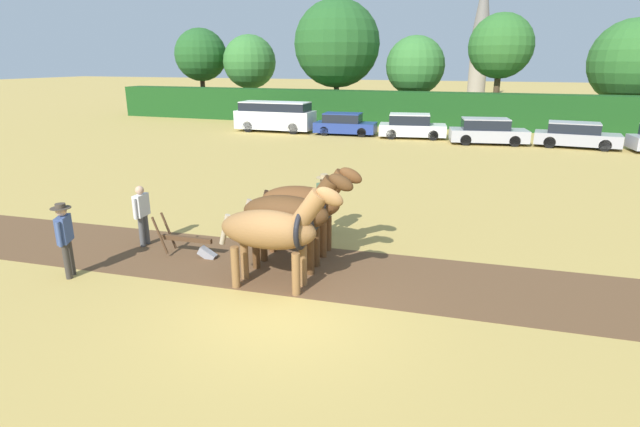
# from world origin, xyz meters

# --- Properties ---
(ground_plane) EXTENTS (240.00, 240.00, 0.00)m
(ground_plane) POSITION_xyz_m (0.00, 0.00, 0.00)
(ground_plane) COLOR tan
(plowed_furrow_strip) EXTENTS (31.83, 5.02, 0.01)m
(plowed_furrow_strip) POSITION_xyz_m (-5.59, 1.58, 0.00)
(plowed_furrow_strip) COLOR brown
(plowed_furrow_strip) RESTS_ON ground
(hedgerow) EXTENTS (55.32, 1.98, 2.53)m
(hedgerow) POSITION_xyz_m (0.00, 29.72, 1.26)
(hedgerow) COLOR #194719
(hedgerow) RESTS_ON ground
(tree_far_left) EXTENTS (4.77, 4.77, 7.63)m
(tree_far_left) POSITION_xyz_m (-22.98, 33.89, 5.22)
(tree_far_left) COLOR #423323
(tree_far_left) RESTS_ON ground
(tree_left) EXTENTS (4.77, 4.77, 7.01)m
(tree_left) POSITION_xyz_m (-18.14, 34.25, 4.60)
(tree_left) COLOR brown
(tree_left) RESTS_ON ground
(tree_center_left) EXTENTS (6.93, 6.93, 9.51)m
(tree_center_left) POSITION_xyz_m (-9.22, 32.29, 6.03)
(tree_center_left) COLOR brown
(tree_center_left) RESTS_ON ground
(tree_center) EXTENTS (4.63, 4.63, 6.66)m
(tree_center) POSITION_xyz_m (-2.93, 33.07, 4.32)
(tree_center) COLOR #4C3823
(tree_center) RESTS_ON ground
(tree_center_right) EXTENTS (4.58, 4.58, 8.03)m
(tree_center_right) POSITION_xyz_m (3.35, 31.64, 5.71)
(tree_center_right) COLOR #4C3823
(tree_center_right) RESTS_ON ground
(tree_right) EXTENTS (5.96, 5.96, 7.65)m
(tree_right) POSITION_xyz_m (12.34, 34.27, 4.66)
(tree_right) COLOR #423323
(tree_right) RESTS_ON ground
(church_spire) EXTENTS (2.49, 2.49, 16.15)m
(church_spire) POSITION_xyz_m (0.60, 62.71, 8.45)
(church_spire) COLOR gray
(church_spire) RESTS_ON ground
(draft_horse_lead_left) EXTENTS (2.85, 1.01, 2.40)m
(draft_horse_lead_left) POSITION_xyz_m (-0.65, 0.79, 1.32)
(draft_horse_lead_left) COLOR brown
(draft_horse_lead_left) RESTS_ON ground
(draft_horse_lead_right) EXTENTS (2.79, 1.00, 2.44)m
(draft_horse_lead_right) POSITION_xyz_m (-0.73, 1.89, 1.36)
(draft_horse_lead_right) COLOR #513319
(draft_horse_lead_right) RESTS_ON ground
(draft_horse_trail_left) EXTENTS (2.77, 1.02, 2.35)m
(draft_horse_trail_left) POSITION_xyz_m (-0.80, 3.00, 1.30)
(draft_horse_trail_left) COLOR brown
(draft_horse_trail_left) RESTS_ON ground
(plow) EXTENTS (1.63, 0.48, 1.13)m
(plow) POSITION_xyz_m (-3.37, 1.72, 0.32)
(plow) COLOR #4C331E
(plow) RESTS_ON ground
(farmer_at_plow) EXTENTS (0.24, 0.66, 1.63)m
(farmer_at_plow) POSITION_xyz_m (-5.01, 2.00, 0.94)
(farmer_at_plow) COLOR #4C4C4C
(farmer_at_plow) RESTS_ON ground
(farmer_beside_team) EXTENTS (0.55, 0.46, 1.74)m
(farmer_beside_team) POSITION_xyz_m (-0.78, 4.45, 1.03)
(farmer_beside_team) COLOR #4C4C4C
(farmer_beside_team) RESTS_ON ground
(farmer_onlooker_left) EXTENTS (0.44, 0.62, 1.74)m
(farmer_onlooker_left) POSITION_xyz_m (-5.30, -0.26, 1.02)
(farmer_onlooker_left) COLOR #38332D
(farmer_onlooker_left) RESTS_ON ground
(parked_van) EXTENTS (5.43, 2.09, 2.03)m
(parked_van) POSITION_xyz_m (-10.93, 23.66, 1.05)
(parked_van) COLOR silver
(parked_van) RESTS_ON ground
(parked_car_left) EXTENTS (4.14, 2.03, 1.42)m
(parked_car_left) POSITION_xyz_m (-5.93, 23.71, 0.68)
(parked_car_left) COLOR navy
(parked_car_left) RESTS_ON ground
(parked_car_center_left) EXTENTS (4.38, 2.46, 1.52)m
(parked_car_center_left) POSITION_xyz_m (-1.50, 23.72, 0.73)
(parked_car_center_left) COLOR silver
(parked_car_center_left) RESTS_ON ground
(parked_car_center) EXTENTS (4.64, 2.54, 1.50)m
(parked_car_center) POSITION_xyz_m (3.12, 22.85, 0.72)
(parked_car_center) COLOR #A8A8B2
(parked_car_center) RESTS_ON ground
(parked_car_center_right) EXTENTS (4.58, 2.11, 1.42)m
(parked_car_center_right) POSITION_xyz_m (7.89, 23.14, 0.69)
(parked_car_center_right) COLOR #9E9EA8
(parked_car_center_right) RESTS_ON ground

